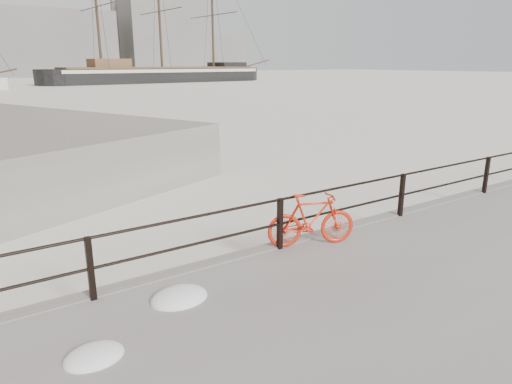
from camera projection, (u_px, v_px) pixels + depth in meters
ground at (393, 228)px, 10.85m from camera, size 400.00×400.00×0.00m
guardrail at (402, 195)px, 10.50m from camera, size 28.00×0.10×1.00m
bicycle at (311, 220)px, 8.78m from camera, size 1.71×0.88×1.05m
snow_mounds at (487, 216)px, 10.18m from camera, size 17.75×2.99×0.32m
barque_black at (163, 82)px, 92.07m from camera, size 55.03×21.42×30.93m
industrial_west at (53, 44)px, 130.89m from camera, size 32.00×18.00×18.00m
industrial_mid at (161, 37)px, 152.86m from camera, size 26.00×20.00×24.00m
industrial_east at (214, 54)px, 170.56m from camera, size 20.00×16.00×14.00m
smokestack at (115, 4)px, 147.14m from camera, size 2.80×2.80×44.00m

